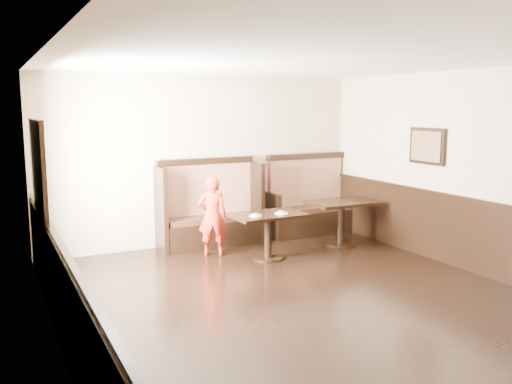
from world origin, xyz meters
TOP-DOWN VIEW (x-y plane):
  - ground at (0.00, 0.00)m, footprint 7.00×7.00m
  - room_shell at (-0.30, 0.28)m, footprint 7.00×7.00m
  - booth_main at (0.00, 3.30)m, footprint 1.75×0.72m
  - booth_neighbor at (1.95, 3.29)m, footprint 1.65×0.72m
  - table_main at (0.48, 2.11)m, footprint 1.12×0.72m
  - table_neighbor at (1.96, 2.31)m, footprint 1.08×0.73m
  - child at (-0.19, 2.67)m, footprint 0.53×0.45m
  - pizza_plate_left at (0.23, 2.03)m, footprint 0.19×0.19m
  - pizza_plate_right at (0.66, 2.02)m, footprint 0.20×0.20m

SIDE VIEW (x-z plane):
  - ground at x=0.00m, z-range 0.00..0.00m
  - booth_neighbor at x=1.95m, z-range -0.24..1.21m
  - booth_main at x=0.00m, z-range -0.20..1.25m
  - table_main at x=0.48m, z-range 0.19..0.89m
  - table_neighbor at x=1.96m, z-range 0.18..0.92m
  - child at x=-0.19m, z-range 0.00..1.24m
  - room_shell at x=-0.30m, z-range -2.83..4.17m
  - pizza_plate_left at x=0.23m, z-range 0.70..0.73m
  - pizza_plate_right at x=0.66m, z-range 0.69..0.73m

